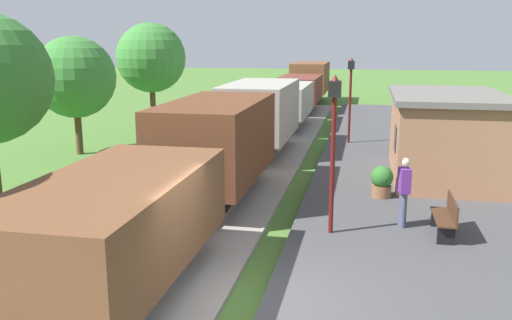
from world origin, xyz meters
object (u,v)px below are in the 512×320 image
freight_train (274,108)px  tree_trackside_far (75,77)px  person_waiting (404,189)px  station_hut (444,135)px  bench_near_hut (447,216)px  potted_planter (382,181)px  tree_field_left (151,58)px  lamp_post_near (334,126)px  bench_down_platform (411,134)px  lamp_post_far (351,84)px

freight_train → tree_trackside_far: (-7.44, -4.72, 1.63)m
freight_train → tree_trackside_far: tree_trackside_far is taller
person_waiting → freight_train: bearing=-77.9°
station_hut → bench_near_hut: bearing=-96.1°
potted_planter → tree_field_left: 15.42m
bench_near_hut → person_waiting: (-0.96, 0.44, 0.46)m
person_waiting → lamp_post_near: (-1.67, -0.78, 1.62)m
bench_down_platform → freight_train: bearing=169.2°
bench_down_platform → tree_field_left: size_ratio=0.27×
tree_trackside_far → person_waiting: bearing=-30.1°
bench_down_platform → lamp_post_near: bearing=-102.7°
bench_near_hut → tree_trackside_far: bearing=150.3°
station_hut → tree_trackside_far: bearing=172.0°
potted_planter → lamp_post_near: bearing=-110.7°
person_waiting → lamp_post_far: size_ratio=0.46×
bench_near_hut → bench_down_platform: 11.32m
bench_down_platform → tree_field_left: tree_field_left is taller
bench_down_platform → potted_planter: potted_planter is taller
potted_planter → tree_trackside_far: tree_trackside_far is taller
freight_train → lamp_post_far: 3.96m
station_hut → potted_planter: station_hut is taller
bench_near_hut → lamp_post_near: lamp_post_near is taller
tree_trackside_far → tree_field_left: bearing=78.3°
bench_down_platform → bench_near_hut: bearing=-90.0°
lamp_post_near → tree_field_left: tree_field_left is taller
tree_trackside_far → tree_field_left: size_ratio=0.88×
person_waiting → tree_trackside_far: bearing=-41.4°
lamp_post_near → potted_planter: bearing=69.3°
bench_down_platform → lamp_post_far: lamp_post_far is taller
bench_near_hut → lamp_post_far: 11.76m
freight_train → bench_down_platform: (6.18, -1.17, -0.83)m
station_hut → bench_down_platform: 5.66m
freight_train → station_hut: station_hut is taller
tree_field_left → lamp_post_near: bearing=-53.8°
lamp_post_near → bench_near_hut: bearing=7.2°
station_hut → potted_planter: (-2.02, -2.84, -0.93)m
lamp_post_far → tree_field_left: 10.11m
bench_near_hut → person_waiting: 1.15m
freight_train → tree_field_left: bearing=173.9°
potted_planter → tree_trackside_far: (-12.23, 4.83, 2.46)m
person_waiting → lamp_post_near: lamp_post_near is taller
potted_planter → bench_down_platform: bearing=80.5°
freight_train → lamp_post_far: (3.55, -1.23, 1.25)m
person_waiting → lamp_post_near: 2.45m
freight_train → person_waiting: (5.22, -12.05, -0.37)m
bench_near_hut → person_waiting: person_waiting is taller
bench_near_hut → tree_field_left: 18.42m
bench_down_platform → potted_planter: size_ratio=1.64×
lamp_post_far → tree_trackside_far: (-10.99, -3.49, 0.39)m
station_hut → lamp_post_near: bearing=-118.0°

